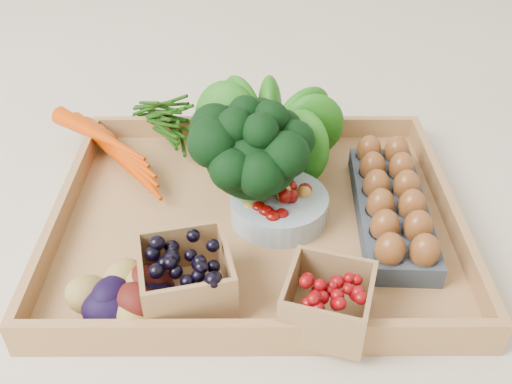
{
  "coord_description": "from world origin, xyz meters",
  "views": [
    {
      "loc": [
        -0.0,
        -0.62,
        0.53
      ],
      "look_at": [
        0.0,
        0.0,
        0.06
      ],
      "focal_mm": 40.0,
      "sensor_mm": 36.0,
      "label": 1
    }
  ],
  "objects_px": {
    "broccoli": "(253,178)",
    "egg_carton": "(391,210)",
    "cherry_bowl": "(279,206)",
    "tray": "(256,221)"
  },
  "relations": [
    {
      "from": "broccoli",
      "to": "egg_carton",
      "type": "distance_m",
      "value": 0.2
    },
    {
      "from": "broccoli",
      "to": "cherry_bowl",
      "type": "relative_size",
      "value": 1.18
    },
    {
      "from": "tray",
      "to": "cherry_bowl",
      "type": "relative_size",
      "value": 4.02
    },
    {
      "from": "tray",
      "to": "egg_carton",
      "type": "relative_size",
      "value": 2.07
    },
    {
      "from": "tray",
      "to": "broccoli",
      "type": "bearing_deg",
      "value": 118.01
    },
    {
      "from": "tray",
      "to": "broccoli",
      "type": "height_order",
      "value": "broccoli"
    },
    {
      "from": "tray",
      "to": "broccoli",
      "type": "xyz_separation_m",
      "value": [
        -0.0,
        0.01,
        0.07
      ]
    },
    {
      "from": "broccoli",
      "to": "tray",
      "type": "bearing_deg",
      "value": -61.99
    },
    {
      "from": "cherry_bowl",
      "to": "egg_carton",
      "type": "relative_size",
      "value": 0.52
    },
    {
      "from": "tray",
      "to": "cherry_bowl",
      "type": "height_order",
      "value": "cherry_bowl"
    }
  ]
}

